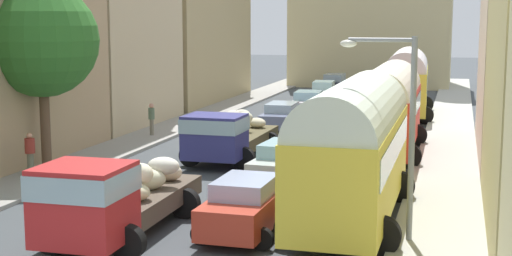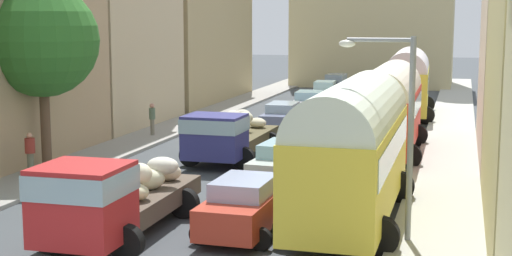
# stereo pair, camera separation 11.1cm
# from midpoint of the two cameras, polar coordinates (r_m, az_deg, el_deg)

# --- Properties ---
(ground_plane) EXTENTS (154.00, 154.00, 0.00)m
(ground_plane) POSITION_cam_midpoint_polar(r_m,az_deg,el_deg) (39.96, 4.31, -0.15)
(ground_plane) COLOR #404549
(sidewalk_left) EXTENTS (2.50, 70.00, 0.14)m
(sidewalk_left) POSITION_cam_midpoint_polar(r_m,az_deg,el_deg) (41.96, -5.44, 0.34)
(sidewalk_left) COLOR #98958E
(sidewalk_left) RESTS_ON ground
(sidewalk_right) EXTENTS (2.50, 70.00, 0.14)m
(sidewalk_right) POSITION_cam_midpoint_polar(r_m,az_deg,el_deg) (39.21, 14.76, -0.47)
(sidewalk_right) COLOR #AEAEA4
(sidewalk_right) RESTS_ON ground
(building_left_2) EXTENTS (6.31, 9.59, 13.00)m
(building_left_2) POSITION_cam_midpoint_polar(r_m,az_deg,el_deg) (41.89, -11.63, 9.06)
(building_left_2) COLOR beige
(building_left_2) RESTS_ON ground
(building_left_3) EXTENTS (6.10, 14.28, 9.52)m
(building_left_3) POSITION_cam_midpoint_polar(r_m,az_deg,el_deg) (53.45, -5.24, 7.18)
(building_left_3) COLOR tan
(building_left_3) RESTS_ON ground
(distant_church) EXTENTS (13.61, 7.40, 20.58)m
(distant_church) POSITION_cam_midpoint_polar(r_m,az_deg,el_deg) (66.31, 9.05, 9.57)
(distant_church) COLOR tan
(distant_church) RESTS_ON ground
(parked_bus_0) EXTENTS (3.30, 9.25, 4.19)m
(parked_bus_0) POSITION_cam_midpoint_polar(r_m,az_deg,el_deg) (21.81, 7.56, -1.27)
(parked_bus_0) COLOR yellow
(parked_bus_0) RESTS_ON ground
(parked_bus_1) EXTENTS (3.29, 8.95, 3.95)m
(parked_bus_1) POSITION_cam_midpoint_polar(r_m,az_deg,el_deg) (32.87, 10.20, 1.70)
(parked_bus_1) COLOR red
(parked_bus_1) RESTS_ON ground
(parked_bus_2) EXTENTS (3.50, 8.96, 4.10)m
(parked_bus_2) POSITION_cam_midpoint_polar(r_m,az_deg,el_deg) (45.66, 11.63, 3.64)
(parked_bus_2) COLOR yellow
(parked_bus_2) RESTS_ON ground
(cargo_truck_0) EXTENTS (3.05, 6.85, 2.39)m
(cargo_truck_0) POSITION_cam_midpoint_polar(r_m,az_deg,el_deg) (20.19, -11.03, -5.24)
(cargo_truck_0) COLOR red
(cargo_truck_0) RESTS_ON ground
(cargo_truck_1) EXTENTS (3.22, 6.74, 2.18)m
(cargo_truck_1) POSITION_cam_midpoint_polar(r_m,az_deg,el_deg) (30.90, -2.16, -0.53)
(cargo_truck_1) COLOR navy
(cargo_truck_1) RESTS_ON ground
(car_0) EXTENTS (2.35, 4.43, 1.46)m
(car_0) POSITION_cam_midpoint_polar(r_m,az_deg,el_deg) (39.82, 2.15, 0.92)
(car_0) COLOR slate
(car_0) RESTS_ON ground
(car_1) EXTENTS (2.50, 4.12, 1.50)m
(car_1) POSITION_cam_midpoint_polar(r_m,az_deg,el_deg) (45.76, 4.19, 1.91)
(car_1) COLOR silver
(car_1) RESTS_ON ground
(car_2) EXTENTS (2.34, 4.21, 1.54)m
(car_2) POSITION_cam_midpoint_polar(r_m,az_deg,el_deg) (52.55, 5.36, 2.76)
(car_2) COLOR white
(car_2) RESTS_ON ground
(car_3) EXTENTS (2.26, 4.06, 1.56)m
(car_3) POSITION_cam_midpoint_polar(r_m,az_deg,el_deg) (59.15, 6.21, 3.39)
(car_3) COLOR black
(car_3) RESTS_ON ground
(car_4) EXTENTS (2.31, 4.03, 1.60)m
(car_4) POSITION_cam_midpoint_polar(r_m,az_deg,el_deg) (20.69, -0.74, -6.01)
(car_4) COLOR #B23523
(car_4) RESTS_ON ground
(car_5) EXTENTS (2.38, 4.02, 1.58)m
(car_5) POSITION_cam_midpoint_polar(r_m,az_deg,el_deg) (26.63, 2.27, -2.76)
(car_5) COLOR silver
(car_5) RESTS_ON ground
(car_6) EXTENTS (2.14, 3.99, 1.50)m
(car_6) POSITION_cam_midpoint_polar(r_m,az_deg,el_deg) (33.48, 5.09, -0.52)
(car_6) COLOR #1D2D2E
(car_6) RESTS_ON ground
(car_7) EXTENTS (2.38, 4.30, 1.54)m
(car_7) POSITION_cam_midpoint_polar(r_m,az_deg,el_deg) (48.16, 8.80, 2.18)
(car_7) COLOR #A93024
(car_7) RESTS_ON ground
(pedestrian_1) EXTENTS (0.52, 0.52, 1.79)m
(pedestrian_1) POSITION_cam_midpoint_polar(r_m,az_deg,el_deg) (28.71, -16.82, -1.85)
(pedestrian_1) COLOR #6D6E57
(pedestrian_1) RESTS_ON ground
(pedestrian_2) EXTENTS (0.37, 0.37, 1.74)m
(pedestrian_2) POSITION_cam_midpoint_polar(r_m,az_deg,el_deg) (37.52, -7.88, 0.79)
(pedestrian_2) COLOR gray
(pedestrian_2) RESTS_ON ground
(streetlamp_near) EXTENTS (2.01, 0.28, 5.51)m
(streetlamp_near) POSITION_cam_midpoint_polar(r_m,az_deg,el_deg) (19.72, 11.03, 0.77)
(streetlamp_near) COLOR gray
(streetlamp_near) RESTS_ON ground
(roadside_tree_1) EXTENTS (4.39, 4.39, 7.30)m
(roadside_tree_1) POSITION_cam_midpoint_polar(r_m,az_deg,el_deg) (29.88, -15.98, 6.44)
(roadside_tree_1) COLOR brown
(roadside_tree_1) RESTS_ON ground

